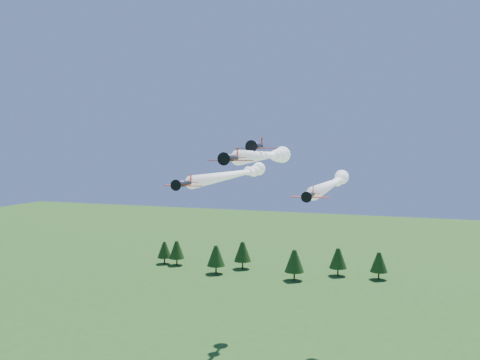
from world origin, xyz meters
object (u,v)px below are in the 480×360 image
(plane_lead, at_px, (267,155))
(plane_left, at_px, (237,174))
(plane_slot, at_px, (257,146))
(plane_right, at_px, (334,183))

(plane_lead, bearing_deg, plane_left, 123.02)
(plane_lead, relative_size, plane_left, 0.71)
(plane_slot, bearing_deg, plane_lead, 87.28)
(plane_lead, bearing_deg, plane_slot, -92.08)
(plane_lead, height_order, plane_slot, plane_slot)
(plane_left, xyz_separation_m, plane_right, (23.23, 0.28, -1.68))
(plane_lead, relative_size, plane_slot, 4.94)
(plane_left, bearing_deg, plane_lead, -57.16)
(plane_left, distance_m, plane_right, 23.29)
(plane_lead, height_order, plane_left, plane_lead)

